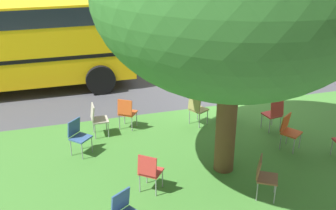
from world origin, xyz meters
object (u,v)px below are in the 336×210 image
object	(u,v)px
chair_8	(127,111)
parked_car	(260,47)
chair_0	(228,102)
chair_1	(274,113)
chair_10	(289,129)
chair_7	(78,134)
chair_6	(149,170)
chair_4	(97,117)
chair_5	(264,174)
chair_9	(197,108)

from	to	relation	value
chair_8	parked_car	xyz separation A→B (m)	(-5.86, -3.69, 0.32)
chair_0	chair_1	world-z (taller)	same
chair_8	chair_0	bearing A→B (deg)	176.49
chair_8	chair_10	world-z (taller)	same
chair_0	chair_7	size ratio (longest dim) A/B	1.00
chair_0	chair_10	bearing A→B (deg)	110.90
chair_6	chair_10	xyz separation A→B (m)	(-3.67, -0.80, 0.00)
chair_4	chair_7	bearing A→B (deg)	55.55
chair_1	chair_8	distance (m)	3.89
chair_5	chair_9	bearing A→B (deg)	-87.09
chair_1	parked_car	size ratio (longest dim) A/B	0.24
chair_7	chair_10	size ratio (longest dim) A/B	1.00
parked_car	chair_0	bearing A→B (deg)	52.01
chair_0	chair_10	distance (m)	2.08
parked_car	chair_7	bearing A→B (deg)	32.84
chair_0	chair_5	size ratio (longest dim) A/B	1.00
chair_4	chair_6	xyz separation A→B (m)	(-0.72, 2.75, 0.00)
chair_7	chair_10	distance (m)	5.06
chair_5	chair_10	distance (m)	2.20
chair_10	parked_car	world-z (taller)	parked_car
chair_6	chair_8	world-z (taller)	same
chair_0	parked_car	xyz separation A→B (m)	(-3.02, -3.87, 0.32)
chair_9	chair_10	xyz separation A→B (m)	(-1.70, 1.82, 0.00)
chair_1	chair_6	xyz separation A→B (m)	(3.80, 1.74, 0.00)
chair_9	chair_5	bearing A→B (deg)	92.91
chair_9	chair_7	bearing A→B (deg)	11.64
chair_1	chair_10	distance (m)	0.95
chair_4	chair_0	bearing A→B (deg)	179.86
chair_8	chair_10	distance (m)	4.16
chair_4	chair_1	bearing A→B (deg)	167.38
chair_6	chair_8	xyz separation A→B (m)	(-0.08, -2.91, 0.00)
chair_7	chair_8	bearing A→B (deg)	-144.50
chair_1	chair_10	bearing A→B (deg)	82.13
chair_6	chair_9	world-z (taller)	same
chair_0	chair_5	xyz separation A→B (m)	(0.79, 3.52, 0.00)
chair_0	chair_10	world-z (taller)	same
chair_7	chair_1	bearing A→B (deg)	177.54
chair_7	chair_9	size ratio (longest dim) A/B	1.00
chair_4	chair_5	distance (m)	4.54
chair_5	chair_0	bearing A→B (deg)	-102.65
chair_7	chair_4	bearing A→B (deg)	-124.45
chair_7	chair_9	distance (m)	3.29
chair_5	chair_7	size ratio (longest dim) A/B	1.00
chair_0	chair_6	world-z (taller)	same
chair_5	chair_10	size ratio (longest dim) A/B	1.00
chair_5	parked_car	size ratio (longest dim) A/B	0.24
chair_10	chair_5	bearing A→B (deg)	45.89
chair_5	chair_8	world-z (taller)	same
chair_9	chair_4	bearing A→B (deg)	-2.75
chair_8	chair_9	size ratio (longest dim) A/B	1.00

